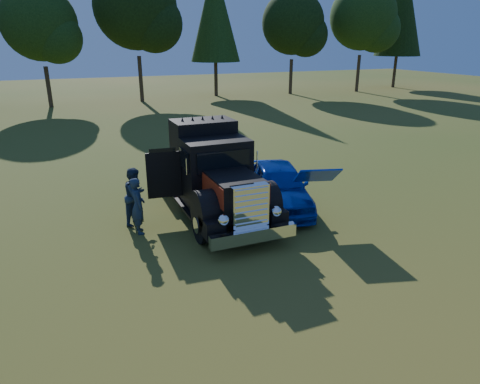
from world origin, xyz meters
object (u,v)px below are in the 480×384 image
at_px(hotrod_coupe, 278,185).
at_px(spectator_far, 136,196).
at_px(spectator_near, 138,206).
at_px(diamond_t_truck, 212,176).

bearing_deg(hotrod_coupe, spectator_far, 174.57).
bearing_deg(spectator_near, spectator_far, -5.90).
distance_m(hotrod_coupe, spectator_near, 4.88).
height_order(diamond_t_truck, hotrod_coupe, diamond_t_truck).
xyz_separation_m(diamond_t_truck, spectator_far, (-2.53, 0.03, -0.36)).
xyz_separation_m(diamond_t_truck, spectator_near, (-2.60, -0.71, -0.41)).
height_order(hotrod_coupe, spectator_near, hotrod_coupe).
bearing_deg(spectator_far, spectator_near, -145.08).
bearing_deg(diamond_t_truck, spectator_near, -164.81).
relative_size(diamond_t_truck, spectator_far, 3.90).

